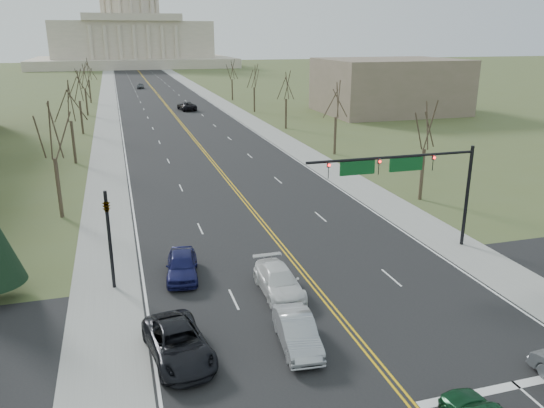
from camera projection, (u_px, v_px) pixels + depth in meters
ground at (401, 392)px, 22.35m from camera, size 600.00×600.00×0.00m
road at (162, 99)px, 122.82m from camera, size 20.00×380.00×0.01m
cross_road at (343, 321)px, 27.83m from camera, size 120.00×14.00×0.01m
sidewalk_left at (108, 101)px, 119.59m from camera, size 4.00×380.00×0.03m
sidewalk_right at (213, 98)px, 126.05m from camera, size 4.00×380.00×0.03m
center_line at (162, 99)px, 122.82m from camera, size 0.42×380.00×0.01m
edge_line_left at (118, 101)px, 120.18m from camera, size 0.15×380.00×0.01m
edge_line_right at (204, 98)px, 125.45m from camera, size 0.15×380.00×0.01m
stop_bar at (516, 385)px, 22.78m from camera, size 9.50×0.50×0.01m
capitol at (132, 35)px, 246.28m from camera, size 90.00×60.00×50.00m
signal_mast at (405, 172)px, 34.92m from camera, size 12.12×0.44×7.20m
signal_left at (109, 229)px, 30.45m from camera, size 0.32×0.36×6.00m
tree_r_0 at (426, 128)px, 46.44m from camera, size 3.74×3.74×8.50m
tree_l_0 at (52, 134)px, 41.63m from camera, size 3.96×3.96×9.00m
tree_r_1 at (336, 102)px, 64.71m from camera, size 3.74×3.74×8.50m
tree_l_1 at (69, 103)px, 59.90m from camera, size 3.96×3.96×9.00m
tree_r_2 at (286, 87)px, 82.98m from camera, size 3.74×3.74×8.50m
tree_l_2 at (78, 87)px, 78.17m from camera, size 3.96×3.96×9.00m
tree_r_3 at (254, 77)px, 101.24m from camera, size 3.74×3.74×8.50m
tree_l_3 at (84, 77)px, 96.44m from camera, size 3.96×3.96×9.00m
tree_r_4 at (232, 71)px, 119.51m from camera, size 3.74×3.74×8.50m
tree_l_4 at (88, 70)px, 114.70m from camera, size 3.96×3.96×9.00m
bldg_right_mass at (389, 86)px, 101.00m from camera, size 25.00×20.00×10.00m
car_sb_inner_lead at (297, 332)px, 25.42m from camera, size 2.03×4.76×1.52m
car_sb_outer_lead at (178, 343)px, 24.47m from camera, size 3.26×5.78×1.52m
car_sb_inner_second at (279, 281)px, 30.65m from camera, size 2.12×5.21×1.51m
car_sb_outer_second at (182, 265)px, 32.68m from camera, size 2.48×4.89×1.60m
car_far_nb at (187, 106)px, 105.12m from camera, size 3.56×6.34×1.67m
car_far_sb at (140, 86)px, 147.25m from camera, size 2.18×4.43×1.45m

